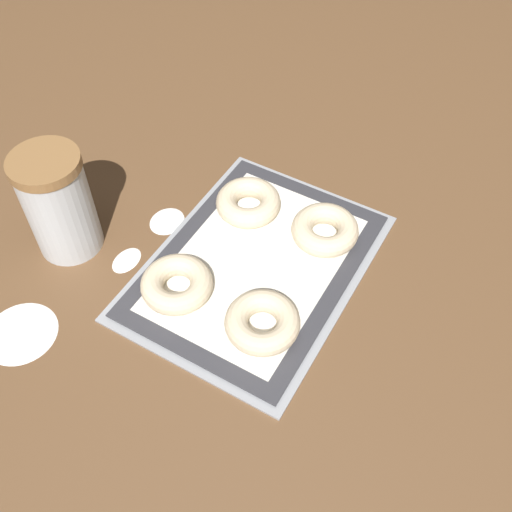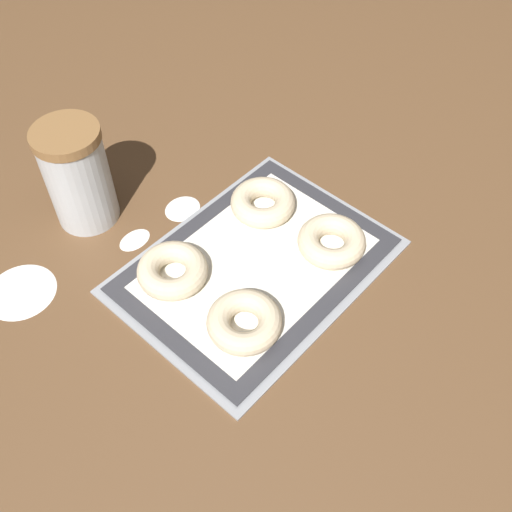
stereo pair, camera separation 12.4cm
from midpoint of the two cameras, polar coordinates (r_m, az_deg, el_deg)
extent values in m
plane|color=brown|center=(0.96, 4.95, -1.17)|extent=(2.80, 2.80, 0.00)
cube|color=#93969B|center=(0.95, 3.71, -1.24)|extent=(0.42, 0.31, 0.01)
cube|color=#333338|center=(0.95, 3.73, -1.04)|extent=(0.39, 0.29, 0.00)
cube|color=silver|center=(0.95, 3.73, -1.03)|extent=(0.34, 0.24, 0.00)
torus|color=beige|center=(0.86, 3.01, -6.64)|extent=(0.11, 0.11, 0.03)
torus|color=beige|center=(0.97, 10.87, 1.08)|extent=(0.11, 0.11, 0.03)
torus|color=beige|center=(0.91, -4.17, -1.71)|extent=(0.11, 0.11, 0.03)
torus|color=beige|center=(1.01, 4.18, 4.85)|extent=(0.11, 0.11, 0.03)
cylinder|color=silver|center=(0.99, -13.15, 6.84)|extent=(0.10, 0.10, 0.17)
cylinder|color=olive|center=(0.93, -14.14, 10.83)|extent=(0.11, 0.11, 0.02)
ellipsoid|color=white|center=(0.97, -18.18, -3.53)|extent=(0.11, 0.11, 0.00)
ellipsoid|color=white|center=(1.04, -3.66, 4.30)|extent=(0.06, 0.06, 0.00)
ellipsoid|color=white|center=(1.00, -8.06, 1.29)|extent=(0.06, 0.04, 0.00)
camera|label=1|loc=(0.06, -86.19, 4.68)|focal=42.00mm
camera|label=2|loc=(0.06, 93.81, -4.68)|focal=42.00mm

